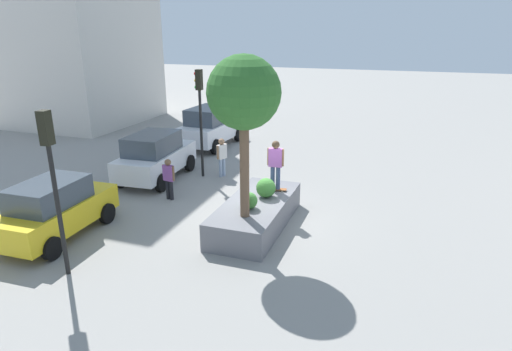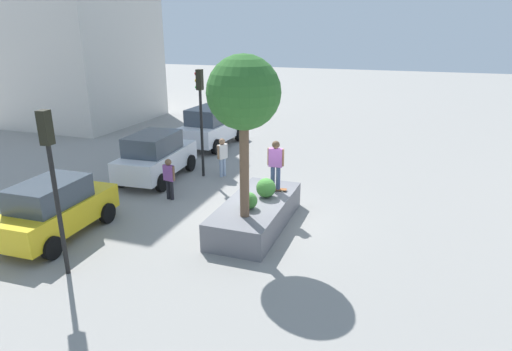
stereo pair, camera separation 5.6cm
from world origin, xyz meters
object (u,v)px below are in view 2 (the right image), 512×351
at_px(sedan_parked, 156,156).
at_px(traffic_light_median, 51,166).
at_px(planter_ledge, 256,214).
at_px(pedestrian_crossing, 169,176).
at_px(police_car, 211,126).
at_px(taxi_cab, 55,208).
at_px(skateboard, 275,189).
at_px(plaza_tree, 244,94).
at_px(traffic_light_corner, 200,105).
at_px(passerby_with_bag, 222,155).
at_px(skateboarder, 276,162).

xyz_separation_m(sedan_parked, traffic_light_median, (-7.60, -1.89, 1.99)).
relative_size(planter_ledge, pedestrian_crossing, 2.79).
xyz_separation_m(police_car, traffic_light_median, (-13.59, -2.02, 1.92)).
distance_m(police_car, traffic_light_median, 13.87).
bearing_deg(sedan_parked, taxi_cab, -179.57).
relative_size(skateboard, police_car, 0.17).
bearing_deg(plaza_tree, taxi_cab, 105.66).
bearing_deg(sedan_parked, skateboard, -107.79).
relative_size(police_car, traffic_light_corner, 1.02).
bearing_deg(passerby_with_bag, traffic_light_median, 175.49).
distance_m(plaza_tree, skateboarder, 3.53).
distance_m(taxi_cab, police_car, 11.90).
bearing_deg(pedestrian_crossing, police_car, 13.56).
relative_size(skateboarder, sedan_parked, 0.38).
bearing_deg(passerby_with_bag, police_car, 30.08).
bearing_deg(police_car, passerby_with_bag, -149.92).
distance_m(planter_ledge, police_car, 10.81).
xyz_separation_m(sedan_parked, traffic_light_corner, (1.03, -1.74, 2.14)).
bearing_deg(pedestrian_crossing, traffic_light_median, -178.84).
distance_m(sedan_parked, traffic_light_corner, 2.94).
bearing_deg(skateboard, traffic_light_median, 143.96).
relative_size(plaza_tree, skateboarder, 2.76).
distance_m(skateboard, skateboarder, 1.02).
xyz_separation_m(plaza_tree, pedestrian_crossing, (2.37, 4.00, -3.62)).
relative_size(sedan_parked, pedestrian_crossing, 2.79).
relative_size(police_car, pedestrian_crossing, 2.95).
distance_m(skateboarder, passerby_with_bag, 4.79).
distance_m(pedestrian_crossing, passerby_with_bag, 3.31).
relative_size(skateboard, skateboarder, 0.48).
bearing_deg(sedan_parked, plaza_tree, -126.70).
height_order(skateboarder, sedan_parked, skateboarder).
xyz_separation_m(taxi_cab, sedan_parked, (5.91, 0.04, 0.09)).
height_order(skateboard, pedestrian_crossing, pedestrian_crossing).
height_order(plaza_tree, passerby_with_bag, plaza_tree).
xyz_separation_m(traffic_light_corner, passerby_with_bag, (0.25, -0.85, -2.18)).
bearing_deg(traffic_light_median, plaza_tree, -49.64).
relative_size(plaza_tree, skateboard, 5.79).
relative_size(taxi_cab, police_car, 0.86).
height_order(traffic_light_corner, pedestrian_crossing, traffic_light_corner).
distance_m(police_car, passerby_with_bag, 5.44).
height_order(traffic_light_corner, traffic_light_median, traffic_light_corner).
bearing_deg(police_car, traffic_light_median, -171.53).
distance_m(skateboard, taxi_cab, 7.17).
xyz_separation_m(skateboard, skateboarder, (0.00, 0.00, 1.02)).
relative_size(taxi_cab, sedan_parked, 0.91).
xyz_separation_m(planter_ledge, skateboard, (1.15, -0.31, 0.50)).
distance_m(skateboarder, pedestrian_crossing, 4.36).
bearing_deg(planter_ledge, traffic_light_median, 139.81).
height_order(taxi_cab, police_car, police_car).
height_order(skateboard, traffic_light_median, traffic_light_median).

